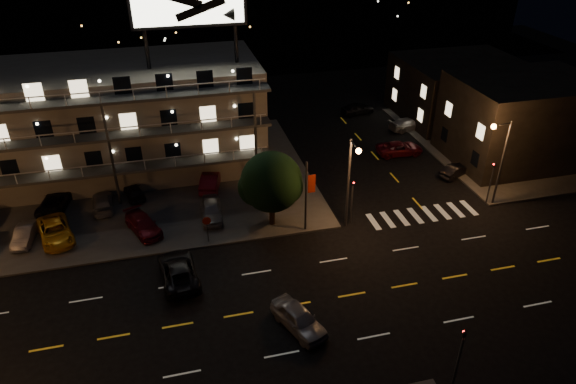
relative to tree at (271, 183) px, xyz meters
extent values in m
plane|color=black|center=(-2.46, -9.85, -4.04)|extent=(140.00, 140.00, 0.00)
cube|color=#3E3E3B|center=(-16.46, 10.15, -3.97)|extent=(44.00, 24.00, 0.15)
cube|color=#3E3E3B|center=(27.54, 10.15, -3.97)|extent=(16.00, 24.00, 0.15)
cube|color=gray|center=(-12.46, 14.15, 0.96)|extent=(28.00, 12.00, 10.00)
cube|color=gray|center=(-12.46, 14.15, 6.21)|extent=(28.00, 12.00, 0.50)
cube|color=#3E3E3B|center=(-12.46, 7.25, -0.89)|extent=(28.00, 1.80, 0.25)
cube|color=#3E3E3B|center=(-12.46, 7.25, 2.31)|extent=(28.00, 1.80, 0.25)
cube|color=#3E3E3B|center=(-12.46, 7.25, 5.51)|extent=(28.00, 1.80, 0.25)
cylinder|color=black|center=(-8.46, 12.15, 8.21)|extent=(0.36, 0.36, 3.50)
cylinder|color=black|center=(-0.46, 12.15, 8.21)|extent=(0.36, 0.36, 3.50)
cube|color=black|center=(-4.46, 12.15, 11.96)|extent=(10.20, 0.50, 4.20)
cube|color=beige|center=(-4.46, 11.85, 11.96)|extent=(9.60, 0.06, 3.60)
cube|color=black|center=(27.54, 6.15, 0.21)|extent=(14.00, 10.00, 8.50)
cube|color=black|center=(27.54, 18.15, -0.54)|extent=(14.00, 12.00, 7.00)
cylinder|color=#2D2D30|center=(6.04, -1.55, -0.04)|extent=(0.20, 0.20, 8.00)
cylinder|color=#2D2D30|center=(6.04, -2.35, 3.76)|extent=(0.12, 1.80, 0.12)
sphere|color=#FF8D3F|center=(6.04, -3.15, 3.66)|extent=(0.44, 0.44, 0.44)
cylinder|color=#2D2D30|center=(20.04, -1.55, -0.04)|extent=(0.20, 0.20, 8.00)
cylinder|color=#2D2D30|center=(19.24, -1.55, 3.76)|extent=(1.80, 0.12, 0.12)
sphere|color=#FF8D3F|center=(18.44, -1.55, 3.66)|extent=(0.44, 0.44, 0.44)
cylinder|color=#2D2D30|center=(6.54, -1.35, -2.24)|extent=(0.14, 0.14, 3.60)
imported|color=black|center=(6.54, -1.35, 0.06)|extent=(0.20, 0.16, 1.00)
sphere|color=#FF0C0C|center=(6.54, -1.47, -0.04)|extent=(0.14, 0.14, 0.14)
cylinder|color=#2D2D30|center=(6.54, -18.35, -2.24)|extent=(0.14, 0.14, 3.60)
imported|color=black|center=(6.54, -18.35, 0.06)|extent=(0.20, 0.16, 1.00)
sphere|color=#FF0C0C|center=(6.54, -18.23, -0.04)|extent=(0.14, 0.14, 0.14)
cylinder|color=#2D2D30|center=(19.54, -1.35, -2.24)|extent=(0.14, 0.14, 3.60)
imported|color=black|center=(19.54, -1.35, 0.06)|extent=(0.16, 0.20, 1.00)
sphere|color=#FF0C0C|center=(19.42, -1.35, -0.04)|extent=(0.14, 0.14, 0.14)
cylinder|color=#2D2D30|center=(2.54, -1.45, -0.84)|extent=(0.16, 0.16, 6.40)
cube|color=#9F1F0B|center=(2.99, -1.45, 0.36)|extent=(0.60, 0.04, 1.60)
cylinder|color=#2D2D30|center=(-5.46, -1.25, -2.94)|extent=(0.08, 0.08, 2.20)
cylinder|color=#9F1F0B|center=(-5.46, -1.30, -1.89)|extent=(0.91, 0.04, 0.91)
cylinder|color=black|center=(0.05, -0.01, -2.74)|extent=(0.48, 0.48, 2.31)
sphere|color=black|center=(0.05, -0.01, 0.15)|extent=(5.01, 5.01, 5.01)
sphere|color=black|center=(-1.11, 0.37, -0.42)|extent=(3.08, 3.08, 3.08)
sphere|color=black|center=(1.11, -0.40, -0.23)|extent=(2.89, 2.89, 2.89)
imported|color=gray|center=(-19.61, 2.37, -3.28)|extent=(1.67, 3.83, 1.23)
imported|color=orange|center=(-17.28, 2.11, -3.18)|extent=(3.72, 5.55, 1.41)
imported|color=#5E0D17|center=(-10.44, 1.48, -3.24)|extent=(3.44, 4.85, 1.30)
imported|color=gray|center=(-4.76, 2.21, -3.15)|extent=(2.01, 4.44, 1.48)
imported|color=black|center=(-17.95, 7.11, -3.23)|extent=(2.94, 5.03, 1.31)
imported|color=gray|center=(-13.86, 6.02, -3.28)|extent=(2.12, 4.38, 1.23)
imported|color=black|center=(-11.25, 7.37, -3.27)|extent=(2.33, 3.91, 1.25)
imported|color=#5E0D17|center=(-4.19, 7.47, -3.13)|extent=(2.73, 4.85, 1.51)
imported|color=black|center=(19.45, 4.03, -3.43)|extent=(3.90, 2.72, 1.22)
imported|color=#5E0D17|center=(16.20, 9.86, -3.36)|extent=(5.04, 2.53, 1.37)
imported|color=gray|center=(19.96, 15.70, -3.35)|extent=(5.05, 2.77, 1.39)
imported|color=black|center=(15.93, 21.76, -3.32)|extent=(4.41, 2.30, 1.43)
imported|color=gray|center=(-0.87, -11.92, -3.28)|extent=(3.33, 4.79, 1.51)
imported|color=black|center=(-8.03, -5.14, -3.29)|extent=(2.99, 5.65, 1.51)
camera|label=1|loc=(-7.44, -35.17, 20.34)|focal=32.00mm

